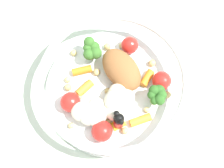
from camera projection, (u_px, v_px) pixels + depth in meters
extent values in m
plane|color=silver|center=(111.00, 96.00, 0.54)|extent=(2.40, 2.40, 0.00)
cylinder|color=white|center=(112.00, 90.00, 0.54)|extent=(0.21, 0.21, 0.01)
torus|color=white|center=(112.00, 79.00, 0.50)|extent=(0.22, 0.22, 0.01)
ellipsoid|color=#935B33|center=(122.00, 70.00, 0.53)|extent=(0.08, 0.09, 0.04)
cylinder|color=#8EB766|center=(155.00, 99.00, 0.52)|extent=(0.01, 0.01, 0.02)
sphere|color=#2D6023|center=(155.00, 101.00, 0.50)|extent=(0.01, 0.01, 0.01)
sphere|color=#2D6023|center=(160.00, 100.00, 0.50)|extent=(0.02, 0.02, 0.02)
sphere|color=#2D6023|center=(162.00, 95.00, 0.50)|extent=(0.02, 0.02, 0.02)
sphere|color=#2D6023|center=(159.00, 91.00, 0.51)|extent=(0.02, 0.02, 0.02)
sphere|color=#2D6023|center=(154.00, 90.00, 0.51)|extent=(0.02, 0.02, 0.02)
sphere|color=#2D6023|center=(152.00, 95.00, 0.50)|extent=(0.01, 0.01, 0.01)
cylinder|color=#7FAD5B|center=(92.00, 54.00, 0.55)|extent=(0.01, 0.01, 0.02)
sphere|color=#386B28|center=(89.00, 54.00, 0.53)|extent=(0.02, 0.02, 0.02)
sphere|color=#386B28|center=(96.00, 53.00, 0.53)|extent=(0.02, 0.02, 0.02)
sphere|color=#386B28|center=(94.00, 47.00, 0.53)|extent=(0.02, 0.02, 0.02)
sphere|color=#386B28|center=(89.00, 42.00, 0.53)|extent=(0.02, 0.02, 0.02)
sphere|color=#386B28|center=(88.00, 48.00, 0.53)|extent=(0.01, 0.01, 0.01)
sphere|color=silver|center=(89.00, 114.00, 0.50)|extent=(0.03, 0.03, 0.03)
sphere|color=silver|center=(95.00, 117.00, 0.50)|extent=(0.03, 0.03, 0.03)
sphere|color=silver|center=(97.00, 113.00, 0.51)|extent=(0.03, 0.03, 0.03)
sphere|color=silver|center=(96.00, 105.00, 0.51)|extent=(0.02, 0.02, 0.02)
sphere|color=silver|center=(88.00, 108.00, 0.51)|extent=(0.02, 0.02, 0.02)
sphere|color=silver|center=(81.00, 112.00, 0.51)|extent=(0.03, 0.03, 0.03)
sphere|color=silver|center=(115.00, 112.00, 0.50)|extent=(0.03, 0.03, 0.03)
sphere|color=silver|center=(120.00, 104.00, 0.51)|extent=(0.03, 0.03, 0.03)
sphere|color=silver|center=(124.00, 100.00, 0.52)|extent=(0.03, 0.03, 0.03)
sphere|color=silver|center=(117.00, 94.00, 0.51)|extent=(0.03, 0.03, 0.03)
sphere|color=silver|center=(116.00, 101.00, 0.51)|extent=(0.04, 0.04, 0.04)
cube|color=yellow|center=(118.00, 124.00, 0.51)|extent=(0.02, 0.02, 0.00)
cylinder|color=red|center=(119.00, 122.00, 0.50)|extent=(0.02, 0.02, 0.02)
sphere|color=black|center=(119.00, 119.00, 0.49)|extent=(0.02, 0.02, 0.02)
sphere|color=black|center=(121.00, 122.00, 0.48)|extent=(0.01, 0.01, 0.01)
sphere|color=black|center=(117.00, 114.00, 0.48)|extent=(0.01, 0.01, 0.01)
cylinder|color=orange|center=(147.00, 78.00, 0.54)|extent=(0.03, 0.01, 0.01)
cylinder|color=orange|center=(85.00, 88.00, 0.53)|extent=(0.03, 0.02, 0.01)
cylinder|color=orange|center=(140.00, 120.00, 0.51)|extent=(0.03, 0.03, 0.01)
cylinder|color=orange|center=(82.00, 70.00, 0.54)|extent=(0.03, 0.03, 0.01)
sphere|color=red|center=(102.00, 131.00, 0.50)|extent=(0.03, 0.03, 0.03)
sphere|color=red|center=(71.00, 102.00, 0.51)|extent=(0.03, 0.03, 0.03)
sphere|color=red|center=(130.00, 45.00, 0.55)|extent=(0.03, 0.03, 0.03)
sphere|color=red|center=(162.00, 81.00, 0.53)|extent=(0.03, 0.03, 0.03)
sphere|color=tan|center=(108.00, 122.00, 0.51)|extent=(0.01, 0.01, 0.01)
sphere|color=tan|center=(107.00, 47.00, 0.56)|extent=(0.01, 0.01, 0.01)
sphere|color=tan|center=(68.00, 87.00, 0.53)|extent=(0.01, 0.01, 0.01)
sphere|color=tan|center=(109.00, 89.00, 0.53)|extent=(0.01, 0.01, 0.01)
sphere|color=#D1B775|center=(79.00, 97.00, 0.53)|extent=(0.01, 0.01, 0.01)
sphere|color=tan|center=(152.00, 63.00, 0.55)|extent=(0.01, 0.01, 0.01)
sphere|color=tan|center=(125.00, 131.00, 0.51)|extent=(0.01, 0.01, 0.01)
sphere|color=#D1B775|center=(146.00, 112.00, 0.52)|extent=(0.01, 0.01, 0.01)
sphere|color=tan|center=(74.00, 53.00, 0.55)|extent=(0.01, 0.01, 0.01)
sphere|color=#D1B775|center=(68.00, 80.00, 0.54)|extent=(0.01, 0.01, 0.01)
sphere|color=#D1B775|center=(168.00, 95.00, 0.53)|extent=(0.01, 0.01, 0.01)
sphere|color=tan|center=(97.00, 72.00, 0.54)|extent=(0.01, 0.01, 0.01)
sphere|color=#D1B775|center=(122.00, 46.00, 0.56)|extent=(0.01, 0.01, 0.01)
sphere|color=tan|center=(71.00, 126.00, 0.51)|extent=(0.01, 0.01, 0.01)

